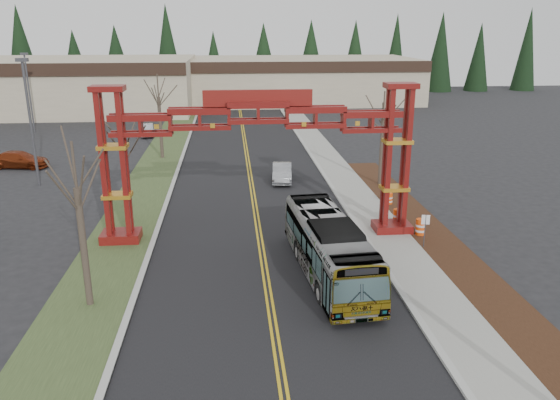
{
  "coord_description": "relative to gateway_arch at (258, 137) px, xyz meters",
  "views": [
    {
      "loc": [
        -1.58,
        -12.1,
        11.85
      ],
      "look_at": [
        0.71,
        12.51,
        4.0
      ],
      "focal_mm": 35.0,
      "sensor_mm": 36.0,
      "label": 1
    }
  ],
  "objects": [
    {
      "name": "road",
      "position": [
        -0.0,
        7.0,
        -5.97
      ],
      "size": [
        12.0,
        110.0,
        0.02
      ],
      "primitive_type": "cube",
      "color": "black",
      "rests_on": "ground"
    },
    {
      "name": "lane_line_left",
      "position": [
        -0.12,
        7.0,
        -5.96
      ],
      "size": [
        0.12,
        100.0,
        0.01
      ],
      "primitive_type": "cube",
      "color": "gold",
      "rests_on": "road"
    },
    {
      "name": "lane_line_right",
      "position": [
        0.12,
        7.0,
        -5.96
      ],
      "size": [
        0.12,
        100.0,
        0.01
      ],
      "primitive_type": "cube",
      "color": "gold",
      "rests_on": "road"
    },
    {
      "name": "curb_right",
      "position": [
        6.15,
        7.0,
        -5.91
      ],
      "size": [
        0.3,
        110.0,
        0.15
      ],
      "primitive_type": "cube",
      "color": "#B0B0AB",
      "rests_on": "ground"
    },
    {
      "name": "sidewalk_right",
      "position": [
        7.6,
        7.0,
        -5.91
      ],
      "size": [
        2.6,
        110.0,
        0.14
      ],
      "primitive_type": "cube",
      "color": "gray",
      "rests_on": "ground"
    },
    {
      "name": "landscape_strip",
      "position": [
        10.2,
        -8.0,
        -5.92
      ],
      "size": [
        2.6,
        50.0,
        0.12
      ],
      "primitive_type": "cube",
      "color": "black",
      "rests_on": "ground"
    },
    {
      "name": "grass_median",
      "position": [
        -8.0,
        7.0,
        -5.94
      ],
      "size": [
        4.0,
        110.0,
        0.08
      ],
      "primitive_type": "cube",
      "color": "#334623",
      "rests_on": "ground"
    },
    {
      "name": "curb_left",
      "position": [
        -6.15,
        7.0,
        -5.91
      ],
      "size": [
        0.3,
        110.0,
        0.15
      ],
      "primitive_type": "cube",
      "color": "#B0B0AB",
      "rests_on": "ground"
    },
    {
      "name": "gateway_arch",
      "position": [
        0.0,
        0.0,
        0.0
      ],
      "size": [
        18.2,
        1.6,
        8.9
      ],
      "color": "#620E0C",
      "rests_on": "ground"
    },
    {
      "name": "retail_building_west",
      "position": [
        -30.0,
        53.96,
        -2.22
      ],
      "size": [
        46.0,
        22.3,
        7.5
      ],
      "color": "tan",
      "rests_on": "ground"
    },
    {
      "name": "retail_building_east",
      "position": [
        10.0,
        61.95,
        -2.47
      ],
      "size": [
        38.0,
        20.3,
        7.0
      ],
      "color": "tan",
      "rests_on": "ground"
    },
    {
      "name": "conifer_treeline",
      "position": [
        0.25,
        74.0,
        0.5
      ],
      "size": [
        116.1,
        5.6,
        13.0
      ],
      "color": "black",
      "rests_on": "ground"
    },
    {
      "name": "transit_bus",
      "position": [
        3.14,
        -5.5,
        -4.51
      ],
      "size": [
        3.32,
        10.76,
        2.95
      ],
      "primitive_type": "imported",
      "rotation": [
        0.0,
        0.0,
        0.08
      ],
      "color": "#95969C",
      "rests_on": "ground"
    },
    {
      "name": "silver_sedan",
      "position": [
        2.51,
        12.08,
        -5.28
      ],
      "size": [
        1.89,
        4.41,
        1.41
      ],
      "primitive_type": "imported",
      "rotation": [
        0.0,
        0.0,
        -0.09
      ],
      "color": "#A5A8AD",
      "rests_on": "ground"
    },
    {
      "name": "parked_car_mid_a",
      "position": [
        -20.1,
        18.59,
        -5.25
      ],
      "size": [
        5.3,
        2.83,
        1.46
      ],
      "primitive_type": "imported",
      "rotation": [
        0.0,
        0.0,
        1.41
      ],
      "color": "maroon",
      "rests_on": "ground"
    },
    {
      "name": "parked_car_far_a",
      "position": [
        -11.0,
        32.56,
        -5.31
      ],
      "size": [
        2.1,
        4.29,
        1.35
      ],
      "primitive_type": "imported",
      "rotation": [
        0.0,
        0.0,
        0.17
      ],
      "color": "silver",
      "rests_on": "ground"
    },
    {
      "name": "bare_tree_median_near",
      "position": [
        -8.0,
        -7.63,
        -0.56
      ],
      "size": [
        3.01,
        3.01,
        7.44
      ],
      "color": "#382D26",
      "rests_on": "ground"
    },
    {
      "name": "bare_tree_median_mid",
      "position": [
        -8.0,
        3.27,
        -1.04
      ],
      "size": [
        2.93,
        2.93,
        6.9
      ],
      "color": "#382D26",
      "rests_on": "ground"
    },
    {
      "name": "bare_tree_median_far",
      "position": [
        -8.0,
        21.12,
        -0.27
      ],
      "size": [
        3.13,
        3.13,
        7.82
      ],
      "color": "#382D26",
      "rests_on": "ground"
    },
    {
      "name": "bare_tree_right_far",
      "position": [
        10.0,
        10.1,
        -0.66
      ],
      "size": [
        2.96,
        2.96,
        7.31
      ],
      "color": "#382D26",
      "rests_on": "ground"
    },
    {
      "name": "light_pole_near",
      "position": [
        -16.64,
        12.72,
        -0.38
      ],
      "size": [
        0.84,
        0.42,
        9.69
      ],
      "color": "#3F3F44",
      "rests_on": "ground"
    },
    {
      "name": "light_pole_far",
      "position": [
        -24.77,
        36.76,
        -0.74
      ],
      "size": [
        0.79,
        0.39,
        9.06
      ],
      "color": "#3F3F44",
      "rests_on": "ground"
    },
    {
      "name": "street_sign",
      "position": [
        9.04,
        -2.66,
        -4.55
      ],
      "size": [
        0.45,
        0.11,
        2.0
      ],
      "color": "#3F3F44",
      "rests_on": "ground"
    },
    {
      "name": "barrel_south",
      "position": [
        9.49,
        -0.8,
        -5.44
      ],
      "size": [
        0.58,
        0.58,
        1.08
      ],
      "color": "#F34D0D",
      "rests_on": "ground"
    },
    {
      "name": "barrel_mid",
      "position": [
        8.64,
        0.98,
        -5.43
      ],
      "size": [
        0.6,
        0.6,
        1.11
      ],
      "color": "#F34D0D",
      "rests_on": "ground"
    },
    {
      "name": "barrel_north",
      "position": [
        9.32,
        5.15,
        -5.54
      ],
      "size": [
        0.48,
        0.48,
        0.88
      ],
      "color": "#F34D0D",
      "rests_on": "ground"
    }
  ]
}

